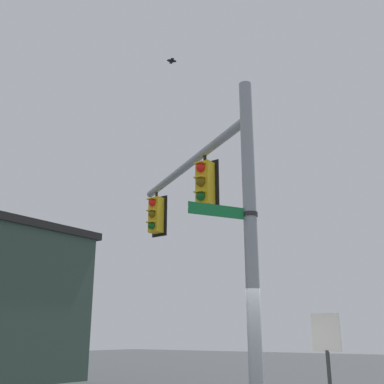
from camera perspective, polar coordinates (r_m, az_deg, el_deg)
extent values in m
cylinder|color=gray|center=(8.82, 7.26, -6.16)|extent=(0.26, 0.26, 6.71)
cylinder|color=gray|center=(11.96, -0.48, 3.35)|extent=(5.13, 2.98, 0.20)
cylinder|color=black|center=(11.07, 1.60, 4.03)|extent=(0.08, 0.08, 0.18)
cube|color=gold|center=(10.87, 1.63, 1.01)|extent=(0.36, 0.30, 1.05)
sphere|color=red|center=(10.83, 1.05, 3.02)|extent=(0.22, 0.22, 0.22)
cube|color=gold|center=(10.85, 0.98, 3.54)|extent=(0.24, 0.20, 0.03)
sphere|color=brown|center=(10.72, 1.06, 1.26)|extent=(0.22, 0.22, 0.22)
cube|color=gold|center=(10.73, 0.99, 1.79)|extent=(0.24, 0.20, 0.03)
sphere|color=#0F4C19|center=(10.61, 1.07, -0.53)|extent=(0.22, 0.22, 0.22)
cube|color=gold|center=(10.63, 1.00, 0.01)|extent=(0.24, 0.20, 0.03)
cube|color=black|center=(11.00, 2.13, 0.78)|extent=(0.54, 0.03, 1.22)
cylinder|color=black|center=(13.91, -4.38, -0.41)|extent=(0.08, 0.08, 0.18)
cube|color=gold|center=(13.75, -4.44, -2.86)|extent=(0.36, 0.30, 1.05)
sphere|color=red|center=(13.70, -4.91, -1.28)|extent=(0.22, 0.22, 0.22)
cube|color=gold|center=(13.71, -4.96, -0.87)|extent=(0.24, 0.20, 0.03)
sphere|color=brown|center=(13.61, -4.95, -2.70)|extent=(0.22, 0.22, 0.22)
cube|color=gold|center=(13.62, -4.99, -2.28)|extent=(0.24, 0.20, 0.03)
sphere|color=#0F4C19|center=(13.52, -4.99, -4.14)|extent=(0.22, 0.22, 0.22)
cube|color=gold|center=(13.53, -5.03, -3.71)|extent=(0.24, 0.20, 0.03)
cube|color=black|center=(13.87, -3.98, -3.00)|extent=(0.54, 0.03, 1.22)
cube|color=#147238|center=(8.59, 3.03, -2.29)|extent=(0.58, 1.02, 0.22)
cube|color=white|center=(8.58, 2.99, -2.28)|extent=(0.56, 1.01, 0.04)
cylinder|color=#262626|center=(8.94, 7.13, -2.78)|extent=(0.30, 0.30, 0.08)
ellipsoid|color=black|center=(13.63, -2.51, 15.80)|extent=(0.26, 0.27, 0.09)
cube|color=black|center=(13.65, -2.52, 15.79)|extent=(0.29, 0.27, 0.05)
cube|color=black|center=(13.62, -2.49, 15.88)|extent=(0.28, 0.27, 0.10)
cube|color=silver|center=(10.38, 16.11, -16.23)|extent=(0.60, 0.04, 0.76)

